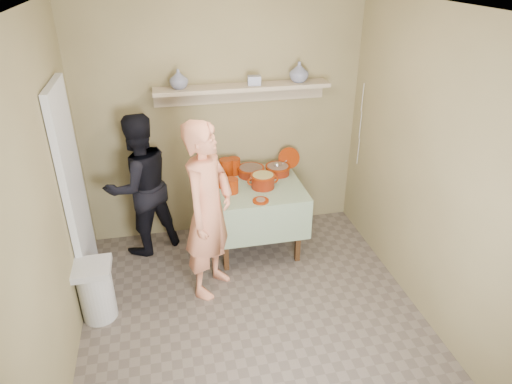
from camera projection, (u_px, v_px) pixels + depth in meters
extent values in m
plane|color=#675A51|center=(257.00, 329.00, 3.98)|extent=(3.50, 3.50, 0.00)
cube|color=silver|center=(75.00, 195.00, 4.06)|extent=(0.06, 0.70, 2.00)
cylinder|color=#7C1B00|center=(226.00, 168.00, 4.90)|extent=(0.15, 0.15, 0.19)
cylinder|color=#7C1B00|center=(234.00, 166.00, 4.96)|extent=(0.15, 0.15, 0.18)
cylinder|color=#7C1B00|center=(231.00, 186.00, 4.58)|extent=(0.15, 0.15, 0.15)
cylinder|color=#7C1B00|center=(223.00, 183.00, 4.74)|extent=(0.17, 0.17, 0.05)
cylinder|color=#7C1B00|center=(289.00, 158.00, 5.08)|extent=(0.25, 0.13, 0.23)
imported|color=navy|center=(299.00, 72.00, 4.68)|extent=(0.22, 0.22, 0.21)
imported|color=navy|center=(179.00, 79.00, 4.45)|extent=(0.25, 0.25, 0.19)
cube|color=navy|center=(254.00, 81.00, 4.60)|extent=(0.14, 0.11, 0.09)
imported|color=#F08F67|center=(208.00, 211.00, 4.10)|extent=(0.69, 0.74, 1.71)
imported|color=black|center=(140.00, 186.00, 4.72)|extent=(0.93, 0.86, 1.54)
cube|color=#928559|center=(222.00, 122.00, 4.89)|extent=(3.00, 0.02, 2.60)
cube|color=#928559|center=(40.00, 221.00, 3.09)|extent=(0.02, 3.50, 2.60)
cube|color=#928559|center=(441.00, 179.00, 3.66)|extent=(0.02, 3.50, 2.60)
cube|color=silver|center=(258.00, 9.00, 2.76)|extent=(3.00, 3.50, 0.02)
cube|color=#4C2D16|center=(226.00, 240.00, 4.57)|extent=(0.05, 0.05, 0.71)
cube|color=#4C2D16|center=(298.00, 232.00, 4.71)|extent=(0.05, 0.05, 0.71)
cube|color=#4C2D16|center=(215.00, 204.00, 5.22)|extent=(0.05, 0.05, 0.71)
cube|color=#4C2D16|center=(279.00, 197.00, 5.37)|extent=(0.05, 0.05, 0.71)
cube|color=#4C2D16|center=(255.00, 187.00, 4.79)|extent=(0.90, 0.90, 0.04)
cube|color=#1E591E|center=(255.00, 184.00, 4.78)|extent=(0.96, 0.96, 0.01)
cube|color=#1E591E|center=(265.00, 226.00, 4.47)|extent=(0.96, 0.01, 0.44)
cube|color=#1E591E|center=(246.00, 183.00, 5.30)|extent=(0.96, 0.01, 0.44)
cube|color=#1E591E|center=(210.00, 207.00, 4.79)|extent=(0.01, 0.96, 0.44)
cube|color=#1E591E|center=(298.00, 198.00, 4.97)|extent=(0.01, 0.96, 0.44)
cylinder|color=#611104|center=(251.00, 171.00, 4.94)|extent=(0.28, 0.28, 0.09)
cylinder|color=#7C1B00|center=(251.00, 168.00, 4.92)|extent=(0.30, 0.30, 0.01)
cylinder|color=brown|center=(251.00, 169.00, 4.93)|extent=(0.25, 0.25, 0.05)
cylinder|color=#611104|center=(278.00, 170.00, 4.97)|extent=(0.26, 0.26, 0.09)
cylinder|color=#7C1B00|center=(278.00, 167.00, 4.95)|extent=(0.28, 0.28, 0.01)
cylinder|color=#8C6B54|center=(278.00, 168.00, 4.96)|extent=(0.23, 0.23, 0.05)
cylinder|color=silver|center=(284.00, 163.00, 4.81)|extent=(0.01, 0.22, 0.16)
sphere|color=silver|center=(277.00, 165.00, 4.94)|extent=(0.07, 0.07, 0.07)
cylinder|color=#611104|center=(263.00, 181.00, 4.68)|extent=(0.24, 0.24, 0.14)
cylinder|color=#7C1B00|center=(263.00, 176.00, 4.65)|extent=(0.25, 0.25, 0.01)
cylinder|color=tan|center=(263.00, 177.00, 4.66)|extent=(0.21, 0.21, 0.05)
torus|color=#7C1B00|center=(251.00, 182.00, 4.65)|extent=(0.09, 0.02, 0.09)
torus|color=#7C1B00|center=(274.00, 179.00, 4.70)|extent=(0.09, 0.02, 0.09)
cylinder|color=#7C1B00|center=(261.00, 201.00, 4.44)|extent=(0.16, 0.16, 0.02)
cylinder|color=#8C6B54|center=(261.00, 200.00, 4.43)|extent=(0.09, 0.09, 0.01)
cube|color=tan|center=(243.00, 87.00, 4.62)|extent=(1.80, 0.25, 0.04)
cube|color=tan|center=(241.00, 94.00, 4.77)|extent=(1.80, 0.02, 0.18)
cylinder|color=silver|center=(97.00, 294.00, 4.01)|extent=(0.30, 0.30, 0.50)
cube|color=silver|center=(91.00, 268.00, 3.88)|extent=(0.32, 0.32, 0.06)
cylinder|color=silver|center=(363.00, 97.00, 4.83)|extent=(0.01, 0.01, 0.30)
cylinder|color=silver|center=(360.00, 125.00, 4.95)|extent=(0.01, 0.01, 0.30)
cylinder|color=silver|center=(358.00, 151.00, 5.07)|extent=(0.01, 0.01, 0.30)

